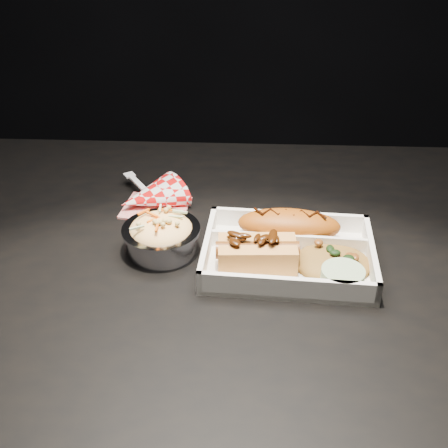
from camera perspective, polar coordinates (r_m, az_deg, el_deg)
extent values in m
cube|color=black|center=(0.88, 1.29, -3.45)|extent=(1.20, 0.80, 0.03)
cylinder|color=black|center=(1.50, -20.13, -6.42)|extent=(0.05, 0.05, 0.72)
cube|color=white|center=(0.85, 6.46, -3.74)|extent=(0.26, 0.19, 0.01)
cube|color=white|center=(0.91, 6.58, 0.20)|extent=(0.25, 0.02, 0.04)
cube|color=white|center=(0.77, 6.46, -6.59)|extent=(0.25, 0.02, 0.04)
cube|color=white|center=(0.85, -1.69, -2.43)|extent=(0.02, 0.18, 0.04)
cube|color=white|center=(0.85, 14.68, -3.34)|extent=(0.02, 0.18, 0.04)
cube|color=white|center=(0.86, 6.53, -2.06)|extent=(0.23, 0.02, 0.03)
ellipsoid|color=#A14C10|center=(0.88, 6.61, -0.09)|extent=(0.16, 0.07, 0.05)
cube|color=#E39B4D|center=(0.80, 3.45, -3.88)|extent=(0.11, 0.03, 0.04)
cube|color=#E39B4D|center=(0.83, 3.32, -2.49)|extent=(0.11, 0.03, 0.04)
cylinder|color=brown|center=(0.81, 3.40, -2.65)|extent=(0.12, 0.03, 0.03)
ellipsoid|color=olive|center=(0.83, 11.01, -3.27)|extent=(0.12, 0.10, 0.03)
cylinder|color=#9FBB8D|center=(0.80, 11.92, -5.46)|extent=(0.06, 0.06, 0.03)
cylinder|color=silver|center=(0.86, -6.34, -1.69)|extent=(0.11, 0.11, 0.04)
cylinder|color=silver|center=(0.85, -6.42, -0.57)|extent=(0.12, 0.12, 0.01)
ellipsoid|color=#F1ECAA|center=(0.85, -6.42, -0.57)|extent=(0.10, 0.10, 0.04)
cube|color=red|center=(0.99, -6.94, 1.66)|extent=(0.12, 0.10, 0.00)
cone|color=red|center=(0.99, -7.48, 2.75)|extent=(0.15, 0.14, 0.10)
cube|color=white|center=(1.03, -8.81, 4.19)|extent=(0.04, 0.06, 0.00)
cube|color=white|center=(1.06, -9.58, 4.94)|extent=(0.03, 0.03, 0.00)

